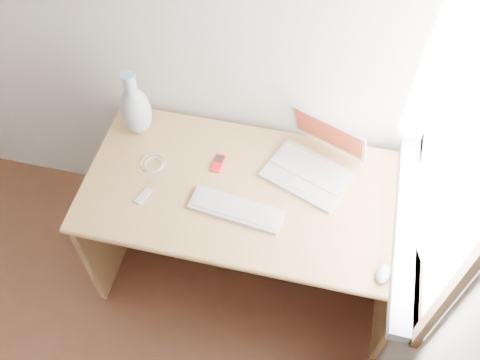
% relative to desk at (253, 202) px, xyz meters
% --- Properties ---
extents(window, '(0.11, 0.99, 1.10)m').
position_rel_desk_xyz_m(window, '(0.69, -0.13, 0.74)').
color(window, white).
rests_on(window, right_wall).
extents(desk, '(1.44, 0.72, 0.76)m').
position_rel_desk_xyz_m(desk, '(0.00, 0.00, 0.00)').
color(desk, tan).
rests_on(desk, floor).
extents(laptop, '(0.42, 0.41, 0.24)m').
position_rel_desk_xyz_m(laptop, '(0.23, 0.09, 0.27)').
color(laptop, silver).
rests_on(laptop, desk).
extents(external_keyboard, '(0.40, 0.16, 0.02)m').
position_rel_desk_xyz_m(external_keyboard, '(-0.03, -0.20, 0.23)').
color(external_keyboard, white).
rests_on(external_keyboard, desk).
extents(mouse, '(0.08, 0.10, 0.03)m').
position_rel_desk_xyz_m(mouse, '(0.59, -0.37, 0.24)').
color(mouse, silver).
rests_on(mouse, desk).
extents(ipod, '(0.05, 0.10, 0.01)m').
position_rel_desk_xyz_m(ipod, '(-0.17, 0.02, 0.22)').
color(ipod, red).
rests_on(ipod, desk).
extents(cable_coil, '(0.14, 0.14, 0.01)m').
position_rel_desk_xyz_m(cable_coil, '(-0.45, -0.04, 0.22)').
color(cable_coil, white).
rests_on(cable_coil, desk).
extents(remote, '(0.06, 0.09, 0.01)m').
position_rel_desk_xyz_m(remote, '(-0.44, -0.22, 0.22)').
color(remote, white).
rests_on(remote, desk).
extents(vase, '(0.14, 0.14, 0.35)m').
position_rel_desk_xyz_m(vase, '(-0.57, 0.13, 0.36)').
color(vase, '#B1BECC').
rests_on(vase, desk).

